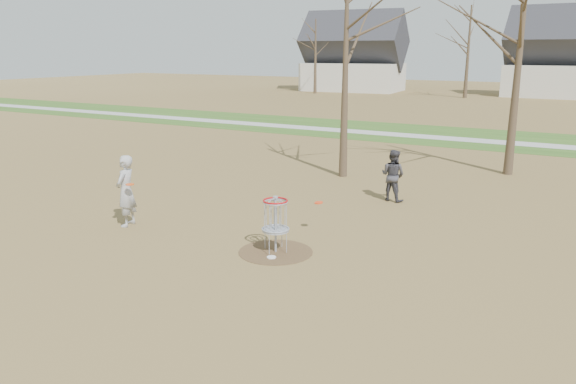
# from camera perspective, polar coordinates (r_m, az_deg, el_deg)

# --- Properties ---
(ground) EXTENTS (160.00, 160.00, 0.00)m
(ground) POSITION_cam_1_polar(r_m,az_deg,el_deg) (13.61, -1.26, -6.11)
(ground) COLOR brown
(ground) RESTS_ON ground
(green_band) EXTENTS (160.00, 8.00, 0.01)m
(green_band) POSITION_cam_1_polar(r_m,az_deg,el_deg) (32.97, 17.69, 5.33)
(green_band) COLOR #2D5119
(green_band) RESTS_ON ground
(footpath) EXTENTS (160.00, 1.50, 0.01)m
(footpath) POSITION_cam_1_polar(r_m,az_deg,el_deg) (32.00, 17.32, 5.12)
(footpath) COLOR #9E9E99
(footpath) RESTS_ON green_band
(dirt_circle) EXTENTS (1.80, 1.80, 0.01)m
(dirt_circle) POSITION_cam_1_polar(r_m,az_deg,el_deg) (13.61, -1.26, -6.09)
(dirt_circle) COLOR #47331E
(dirt_circle) RESTS_ON ground
(player_standing) EXTENTS (0.65, 0.82, 1.98)m
(player_standing) POSITION_cam_1_polar(r_m,az_deg,el_deg) (15.96, -16.14, 0.10)
(player_standing) COLOR #A5A5A5
(player_standing) RESTS_ON ground
(player_throwing) EXTENTS (0.91, 0.76, 1.67)m
(player_throwing) POSITION_cam_1_polar(r_m,az_deg,el_deg) (18.27, 10.60, 1.68)
(player_throwing) COLOR #3B393F
(player_throwing) RESTS_ON ground
(disc_grounded) EXTENTS (0.22, 0.22, 0.02)m
(disc_grounded) POSITION_cam_1_polar(r_m,az_deg,el_deg) (13.23, -1.70, -6.64)
(disc_grounded) COLOR white
(disc_grounded) RESTS_ON dirt_circle
(discs_in_play) EXTENTS (4.77, 2.40, 0.46)m
(discs_in_play) POSITION_cam_1_polar(r_m,az_deg,el_deg) (14.92, -6.12, -0.19)
(discs_in_play) COLOR #FE380D
(discs_in_play) RESTS_ON ground
(disc_golf_basket) EXTENTS (0.64, 0.64, 1.35)m
(disc_golf_basket) POSITION_cam_1_polar(r_m,az_deg,el_deg) (13.32, -1.28, -2.42)
(disc_golf_basket) COLOR #9EA3AD
(disc_golf_basket) RESTS_ON ground
(bare_trees) EXTENTS (52.62, 44.98, 9.00)m
(bare_trees) POSITION_cam_1_polar(r_m,az_deg,el_deg) (47.01, 24.27, 13.78)
(bare_trees) COLOR #382B1E
(bare_trees) RESTS_ON ground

